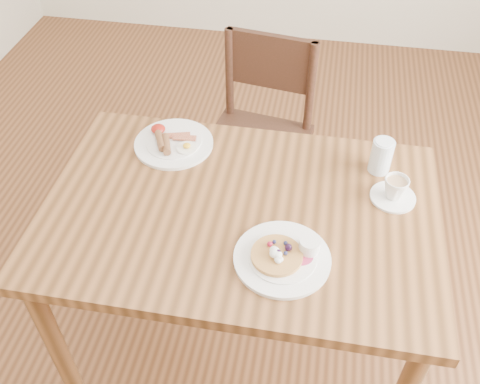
{
  "coord_description": "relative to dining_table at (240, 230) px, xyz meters",
  "views": [
    {
      "loc": [
        0.2,
        -1.11,
        1.92
      ],
      "look_at": [
        0.0,
        0.0,
        0.82
      ],
      "focal_mm": 40.0,
      "sensor_mm": 36.0,
      "label": 1
    }
  ],
  "objects": [
    {
      "name": "dining_table",
      "position": [
        0.0,
        0.0,
        0.0
      ],
      "size": [
        1.2,
        0.8,
        0.75
      ],
      "color": "brown",
      "rests_on": "ground"
    },
    {
      "name": "teacup_saucer",
      "position": [
        0.46,
        0.13,
        0.13
      ],
      "size": [
        0.14,
        0.14,
        0.08
      ],
      "color": "white",
      "rests_on": "dining_table"
    },
    {
      "name": "ground",
      "position": [
        0.0,
        0.0,
        -0.65
      ],
      "size": [
        5.0,
        5.0,
        0.0
      ],
      "primitive_type": "plane",
      "color": "#522E17",
      "rests_on": "ground"
    },
    {
      "name": "pancake_plate",
      "position": [
        0.15,
        -0.17,
        0.11
      ],
      "size": [
        0.27,
        0.27,
        0.06
      ],
      "color": "white",
      "rests_on": "dining_table"
    },
    {
      "name": "chair_far",
      "position": [
        -0.04,
        0.71,
        -0.16
      ],
      "size": [
        0.48,
        0.48,
        0.88
      ],
      "rotation": [
        0.0,
        0.0,
        2.98
      ],
      "color": "#3F1E17",
      "rests_on": "ground"
    },
    {
      "name": "water_glass",
      "position": [
        0.41,
        0.25,
        0.16
      ],
      "size": [
        0.07,
        0.07,
        0.12
      ],
      "primitive_type": "cylinder",
      "color": "silver",
      "rests_on": "dining_table"
    },
    {
      "name": "breakfast_plate",
      "position": [
        -0.28,
        0.26,
        0.11
      ],
      "size": [
        0.27,
        0.27,
        0.04
      ],
      "color": "white",
      "rests_on": "dining_table"
    }
  ]
}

